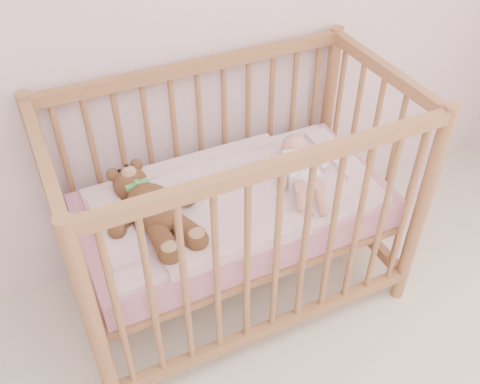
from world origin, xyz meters
TOP-DOWN VIEW (x-y plane):
  - crib at (0.21, 1.60)m, footprint 1.36×0.76m
  - mattress at (0.21, 1.60)m, footprint 1.22×0.62m
  - blanket at (0.21, 1.60)m, footprint 1.10×0.58m
  - baby at (0.50, 1.58)m, footprint 0.37×0.53m
  - teddy_bear at (-0.12, 1.58)m, footprint 0.47×0.60m

SIDE VIEW (x-z plane):
  - mattress at x=0.21m, z-range 0.42..0.55m
  - crib at x=0.21m, z-range 0.00..1.00m
  - blanket at x=0.21m, z-range 0.53..0.59m
  - baby at x=0.50m, z-range 0.58..0.69m
  - teddy_bear at x=-0.12m, z-range 0.57..0.72m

